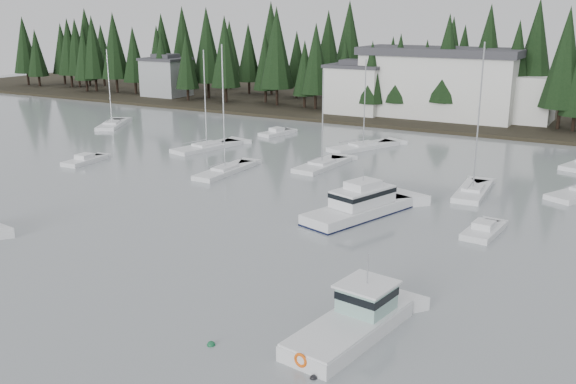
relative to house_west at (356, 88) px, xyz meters
name	(u,v)px	position (x,y,z in m)	size (l,w,h in m)	color
ground	(59,358)	(18.00, -79.00, -4.65)	(260.00, 260.00, 0.00)	gray
far_shore_land	(489,110)	(18.00, 18.00, -4.65)	(240.00, 54.00, 1.00)	black
conifer_treeline	(474,119)	(18.00, 7.00, -4.65)	(200.00, 22.00, 20.00)	black
house_west	(356,88)	(0.00, 0.00, 0.00)	(9.54, 7.42, 8.75)	silver
house_far_west	(166,76)	(-42.00, 2.00, -0.25)	(8.48, 7.42, 8.25)	#999EA0
harbor_inn	(453,84)	(15.04, 3.34, 1.12)	(29.50, 11.50, 10.90)	silver
cabin_cruiser_center	(359,208)	(22.06, -49.83, -3.95)	(6.61, 11.48, 4.71)	white
lobster_boat_teal	(353,324)	(30.06, -69.31, -4.07)	(4.33, 9.13, 4.88)	white
sailboat_2	(112,126)	(-28.44, -27.37, -4.59)	(6.70, 9.00, 12.06)	white
sailboat_3	(363,148)	(11.39, -23.73, -4.60)	(6.69, 10.37, 11.80)	white
sailboat_4	(472,193)	(28.86, -38.14, -4.55)	(3.01, 8.22, 14.85)	white
sailboat_6	(322,167)	(11.31, -35.44, -4.60)	(3.46, 8.73, 11.43)	white
sailboat_8	(225,172)	(3.30, -42.97, -4.56)	(2.48, 9.04, 14.23)	white
sailboat_9	(207,148)	(-5.96, -33.72, -4.59)	(5.03, 10.13, 12.91)	white
runabout_0	(85,162)	(-13.67, -46.99, -4.52)	(2.59, 5.66, 1.42)	white
runabout_1	(483,232)	(32.46, -49.31, -4.52)	(2.62, 5.24, 1.42)	white
runabout_3	(277,134)	(-3.01, -21.09, -4.52)	(3.39, 5.81, 1.42)	white
mooring_buoy_green	(211,345)	(24.03, -74.15, -4.65)	(0.45, 0.45, 0.45)	#145933
mooring_buoy_dark	(313,378)	(30.19, -74.33, -4.65)	(0.36, 0.36, 0.36)	black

